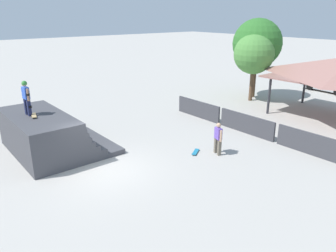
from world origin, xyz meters
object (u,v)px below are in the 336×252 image
Objects in this scene: tree_far_back at (257,43)px; parked_car_silver at (329,84)px; tree_beside_pavilion at (254,54)px; skater_on_deck at (26,96)px; skateboard_on_ground at (195,152)px; bystander_walking at (218,137)px; skateboard_on_deck at (34,116)px.

tree_far_back is 8.01m from parked_car_silver.
tree_far_back is at bearing 118.52° from tree_beside_pavilion.
tree_far_back is (-0.34, 17.25, 1.34)m from skater_on_deck.
skater_on_deck reaches higher than skateboard_on_ground.
skateboard_on_ground is 18.02m from parked_car_silver.
tree_far_back reaches higher than parked_car_silver.
bystander_walking is at bearing -60.58° from tree_far_back.
skateboard_on_deck is at bearing -89.39° from tree_beside_pavilion.
skater_on_deck is 24.06m from parked_car_silver.
skateboard_on_ground is 0.18× the size of parked_car_silver.
skateboard_on_ground is (4.89, 5.96, -2.75)m from skater_on_deck.
skateboard_on_ground is at bearing -65.14° from tree_far_back.
skateboard_on_ground is (-0.71, -0.76, -0.80)m from bystander_walking.
skateboard_on_deck reaches higher than parked_car_silver.
skateboard_on_deck reaches higher than skateboard_on_ground.
skateboard_on_deck is 17.31m from tree_far_back.
tree_beside_pavilion is at bearing -102.20° from parked_car_silver.
skateboard_on_deck is 0.14× the size of tree_far_back.
parked_car_silver is (2.88, 6.57, -3.55)m from tree_far_back.
tree_beside_pavilion is 8.50m from parked_car_silver.
tree_far_back reaches higher than bystander_walking.
skateboard_on_deck is at bearing -90.70° from parked_car_silver.
tree_far_back reaches higher than skateboard_on_deck.
parked_car_silver is (2.54, 23.82, -2.21)m from skater_on_deck.
bystander_walking is 2.03× the size of skateboard_on_ground.
tree_far_back is (-5.94, 10.53, 3.29)m from bystander_walking.
tree_beside_pavilion reaches higher than parked_car_silver.
parked_car_silver is at bearing -60.95° from bystander_walking.
parked_car_silver is (2.28, 7.67, -2.89)m from tree_beside_pavilion.
bystander_walking is 12.53m from tree_far_back.
parked_car_silver is (-3.06, 17.10, -0.26)m from bystander_walking.
bystander_walking reaches higher than skateboard_on_ground.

